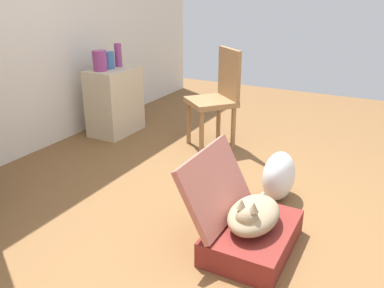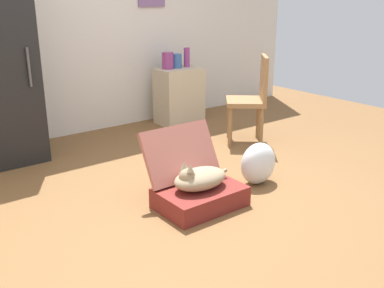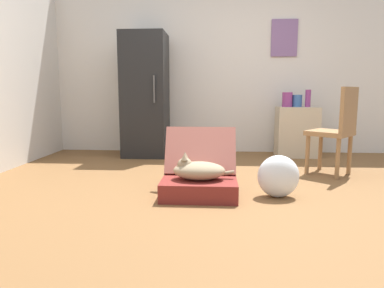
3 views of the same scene
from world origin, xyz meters
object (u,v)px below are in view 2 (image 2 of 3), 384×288
(suitcase_base, at_px, (200,197))
(vase_short, at_px, (187,57))
(side_table, at_px, (179,96))
(vase_round, at_px, (176,61))
(cat, at_px, (199,178))
(plastic_bag_white, at_px, (258,163))
(vase_tall, at_px, (168,60))
(chair, at_px, (252,97))

(suitcase_base, distance_m, vase_short, 2.57)
(side_table, bearing_deg, vase_round, 90.00)
(vase_round, bearing_deg, side_table, -90.00)
(suitcase_base, relative_size, cat, 1.23)
(plastic_bag_white, xyz_separation_m, vase_round, (0.60, 2.00, 0.59))
(suitcase_base, distance_m, vase_round, 2.51)
(cat, height_order, vase_round, vase_round)
(plastic_bag_white, height_order, vase_round, vase_round)
(side_table, distance_m, vase_tall, 0.47)
(cat, distance_m, plastic_bag_white, 0.69)
(side_table, bearing_deg, vase_short, 9.54)
(cat, relative_size, vase_tall, 2.59)
(side_table, relative_size, vase_short, 2.91)
(plastic_bag_white, height_order, vase_short, vase_short)
(vase_tall, xyz_separation_m, chair, (0.29, -1.15, -0.28))
(suitcase_base, relative_size, vase_round, 3.85)
(suitcase_base, height_order, chair, chair)
(vase_short, relative_size, chair, 0.25)
(suitcase_base, bearing_deg, vase_round, 58.35)
(plastic_bag_white, height_order, vase_tall, vase_tall)
(suitcase_base, distance_m, plastic_bag_white, 0.68)
(vase_short, bearing_deg, suitcase_base, -124.71)
(vase_short, bearing_deg, chair, -89.25)
(plastic_bag_white, height_order, chair, chair)
(side_table, xyz_separation_m, vase_short, (0.14, 0.02, 0.46))
(side_table, xyz_separation_m, chair, (0.15, -1.12, 0.16))
(vase_short, bearing_deg, side_table, -170.46)
(vase_tall, bearing_deg, side_table, -15.98)
(cat, height_order, chair, chair)
(chair, bearing_deg, vase_round, -132.33)
(suitcase_base, height_order, vase_short, vase_short)
(vase_tall, bearing_deg, suitcase_base, -118.90)
(vase_round, xyz_separation_m, chair, (0.15, -1.17, -0.26))
(plastic_bag_white, bearing_deg, cat, -176.14)
(vase_tall, xyz_separation_m, vase_round, (0.14, 0.01, -0.02))
(vase_tall, relative_size, chair, 0.21)
(vase_tall, height_order, vase_short, vase_short)
(cat, bearing_deg, vase_tall, 60.83)
(plastic_bag_white, xyz_separation_m, vase_tall, (0.46, 1.99, 0.61))
(side_table, height_order, vase_tall, vase_tall)
(side_table, bearing_deg, vase_tall, 164.02)
(suitcase_base, height_order, plastic_bag_white, plastic_bag_white)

